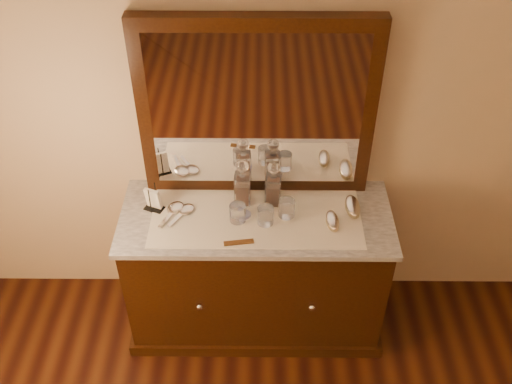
# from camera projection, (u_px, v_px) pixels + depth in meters

# --- Properties ---
(dresser_cabinet) EXTENTS (1.40, 0.55, 0.82)m
(dresser_cabinet) POSITION_uv_depth(u_px,v_px,m) (256.00, 272.00, 3.34)
(dresser_cabinet) COLOR black
(dresser_cabinet) RESTS_ON floor
(dresser_plinth) EXTENTS (1.46, 0.59, 0.08)m
(dresser_plinth) POSITION_uv_depth(u_px,v_px,m) (256.00, 312.00, 3.58)
(dresser_plinth) COLOR black
(dresser_plinth) RESTS_ON floor
(knob_left) EXTENTS (0.04, 0.04, 0.04)m
(knob_left) POSITION_uv_depth(u_px,v_px,m) (200.00, 306.00, 3.10)
(knob_left) COLOR silver
(knob_left) RESTS_ON dresser_cabinet
(knob_right) EXTENTS (0.04, 0.04, 0.04)m
(knob_right) POSITION_uv_depth(u_px,v_px,m) (312.00, 307.00, 3.09)
(knob_right) COLOR silver
(knob_right) RESTS_ON dresser_cabinet
(marble_top) EXTENTS (1.44, 0.59, 0.03)m
(marble_top) POSITION_uv_depth(u_px,v_px,m) (256.00, 218.00, 3.06)
(marble_top) COLOR silver
(marble_top) RESTS_ON dresser_cabinet
(mirror_frame) EXTENTS (1.20, 0.08, 1.00)m
(mirror_frame) POSITION_uv_depth(u_px,v_px,m) (257.00, 110.00, 2.92)
(mirror_frame) COLOR black
(mirror_frame) RESTS_ON marble_top
(mirror_glass) EXTENTS (1.06, 0.01, 0.86)m
(mirror_glass) POSITION_uv_depth(u_px,v_px,m) (257.00, 113.00, 2.89)
(mirror_glass) COLOR white
(mirror_glass) RESTS_ON marble_top
(lace_runner) EXTENTS (1.10, 0.45, 0.00)m
(lace_runner) POSITION_uv_depth(u_px,v_px,m) (256.00, 218.00, 3.04)
(lace_runner) COLOR white
(lace_runner) RESTS_ON marble_top
(pin_dish) EXTENTS (0.09, 0.09, 0.01)m
(pin_dish) POSITION_uv_depth(u_px,v_px,m) (244.00, 215.00, 3.04)
(pin_dish) COLOR silver
(pin_dish) RESTS_ON lace_runner
(comb) EXTENTS (0.15, 0.05, 0.01)m
(comb) POSITION_uv_depth(u_px,v_px,m) (239.00, 242.00, 2.89)
(comb) COLOR brown
(comb) RESTS_ON lace_runner
(napkin_rack) EXTENTS (0.12, 0.10, 0.15)m
(napkin_rack) POSITION_uv_depth(u_px,v_px,m) (153.00, 200.00, 3.06)
(napkin_rack) COLOR black
(napkin_rack) RESTS_ON marble_top
(decanter_left) EXTENTS (0.09, 0.09, 0.28)m
(decanter_left) POSITION_uv_depth(u_px,v_px,m) (243.00, 186.00, 3.07)
(decanter_left) COLOR brown
(decanter_left) RESTS_ON lace_runner
(decanter_right) EXTENTS (0.09, 0.09, 0.27)m
(decanter_right) POSITION_uv_depth(u_px,v_px,m) (273.00, 187.00, 3.06)
(decanter_right) COLOR brown
(decanter_right) RESTS_ON lace_runner
(brush_near) EXTENTS (0.08, 0.15, 0.04)m
(brush_near) POSITION_uv_depth(u_px,v_px,m) (332.00, 221.00, 2.99)
(brush_near) COLOR #928159
(brush_near) RESTS_ON lace_runner
(brush_far) EXTENTS (0.08, 0.17, 0.05)m
(brush_far) POSITION_uv_depth(u_px,v_px,m) (353.00, 207.00, 3.07)
(brush_far) COLOR #928159
(brush_far) RESTS_ON lace_runner
(hand_mirror_outer) EXTENTS (0.14, 0.22, 0.02)m
(hand_mirror_outer) POSITION_uv_depth(u_px,v_px,m) (174.00, 210.00, 3.07)
(hand_mirror_outer) COLOR silver
(hand_mirror_outer) RESTS_ON lace_runner
(hand_mirror_inner) EXTENTS (0.15, 0.20, 0.02)m
(hand_mirror_inner) POSITION_uv_depth(u_px,v_px,m) (184.00, 211.00, 3.06)
(hand_mirror_inner) COLOR silver
(hand_mirror_inner) RESTS_ON lace_runner
(tumblers) EXTENTS (0.34, 0.14, 0.10)m
(tumblers) POSITION_uv_depth(u_px,v_px,m) (263.00, 212.00, 3.00)
(tumblers) COLOR white
(tumblers) RESTS_ON lace_runner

